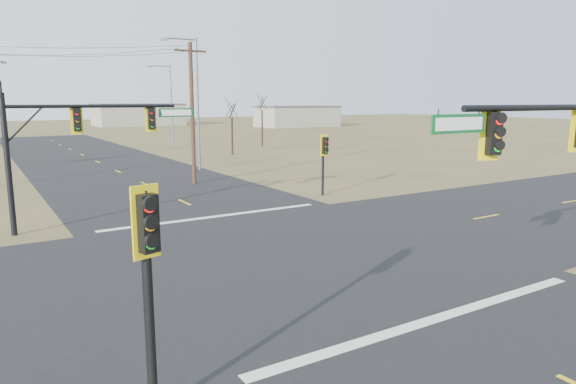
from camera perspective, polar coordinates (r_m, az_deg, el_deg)
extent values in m
plane|color=brown|center=(20.65, 0.42, -6.75)|extent=(320.00, 320.00, 0.00)
cube|color=black|center=(20.64, 0.42, -6.73)|extent=(160.00, 14.00, 0.02)
cube|color=black|center=(20.64, 0.42, -6.72)|extent=(14.00, 160.00, 0.02)
cube|color=silver|center=(15.21, 16.08, -13.37)|extent=(12.00, 0.40, 0.01)
cube|color=silver|center=(27.07, -8.08, -2.71)|extent=(12.00, 0.40, 0.01)
cylinder|color=black|center=(16.61, 29.14, 8.23)|extent=(9.16, 0.16, 0.16)
cube|color=#0B4D21|center=(12.72, 18.44, 7.21)|extent=(1.80, 0.05, 0.45)
cylinder|color=black|center=(25.81, -28.67, 2.60)|extent=(0.25, 0.25, 6.34)
cylinder|color=black|center=(26.14, -20.64, 8.92)|extent=(7.70, 0.16, 0.16)
cube|color=#0B4D21|center=(27.20, -12.33, 8.62)|extent=(1.80, 0.05, 0.45)
cylinder|color=black|center=(32.79, 3.90, 2.87)|extent=(0.16, 0.16, 3.74)
cylinder|color=black|center=(10.12, -15.21, -12.34)|extent=(0.19, 0.19, 4.38)
cylinder|color=#442B1D|center=(37.61, -10.59, 8.45)|extent=(0.29, 0.29, 10.02)
cube|color=#442B1D|center=(37.75, -10.81, 15.15)|extent=(2.45, 0.36, 0.12)
cylinder|color=slate|center=(45.25, -9.99, 9.48)|extent=(0.22, 0.22, 11.22)
cylinder|color=slate|center=(45.04, -11.87, 16.31)|extent=(2.69, 0.13, 0.13)
cube|color=slate|center=(44.59, -13.55, 16.19)|extent=(0.68, 0.49, 0.20)
cylinder|color=slate|center=(67.04, -12.81, 9.18)|extent=(0.21, 0.21, 10.39)
cylinder|color=slate|center=(66.77, -14.02, 13.42)|extent=(2.49, 0.12, 0.12)
cube|color=slate|center=(66.39, -15.07, 13.31)|extent=(0.62, 0.42, 0.19)
cube|color=slate|center=(55.20, -29.09, 12.47)|extent=(0.59, 0.43, 0.18)
cylinder|color=black|center=(58.10, -6.23, 6.18)|extent=(0.21, 0.21, 4.13)
cylinder|color=black|center=(68.52, -2.89, 7.11)|extent=(0.21, 0.21, 4.83)
cube|color=gray|center=(131.65, -16.29, 8.19)|extent=(20.00, 12.00, 5.00)
cube|color=gray|center=(121.06, 1.02, 8.34)|extent=(18.00, 10.00, 4.50)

